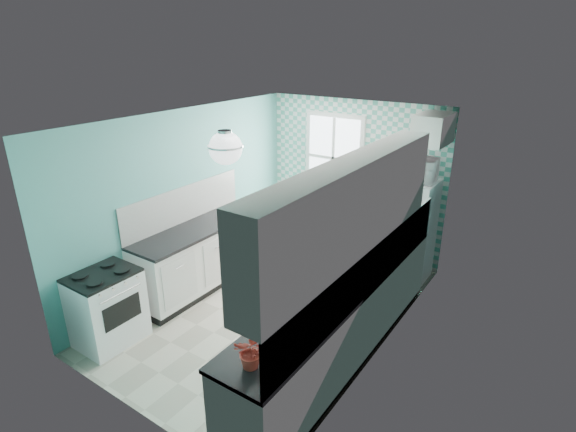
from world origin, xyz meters
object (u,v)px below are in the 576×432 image
Objects in this scene: ceiling_light at (225,148)px; potted_plant at (252,352)px; fridge at (408,230)px; sink at (379,253)px; microwave at (415,169)px; stove at (107,307)px; fruit_bowl at (284,335)px.

potted_plant is (1.20, -1.14, -1.24)m from ceiling_light.
sink is at bearing -82.19° from fridge.
stove is at bearing 53.14° from microwave.
ceiling_light is 1.22× the size of potted_plant.
ceiling_light is 1.94m from fruit_bowl.
fruit_bowl is (0.09, -3.31, 0.22)m from fridge.
ceiling_light is 2.27m from sink.
potted_plant reaches higher than stove.
microwave reaches higher than potted_plant.
potted_plant is at bearing 88.37° from microwave.
sink is at bearing 91.18° from microwave.
potted_plant is at bearing -85.01° from fridge.
sink is at bearing 47.67° from ceiling_light.
stove is 3.27m from sink.
sink is 1.89× the size of potted_plant.
fridge is at bearing 91.38° from potted_plant.
ceiling_light is at bearing 36.21° from stove.
fruit_bowl is (2.40, 0.14, 0.52)m from stove.
microwave is at bearing 57.24° from stove.
fridge is 4.16m from stove.
stove is (-1.20, -0.84, -1.86)m from ceiling_light.
fruit_bowl is at bearing -84.83° from fridge.
ceiling_light reaches higher than microwave.
ceiling_light is at bearing 149.52° from fruit_bowl.
fridge reaches higher than fruit_bowl.
fruit_bowl is (-0.00, -2.03, 0.05)m from sink.
fridge is 2.58× the size of microwave.
sink reaches higher than stove.
fridge is at bearing 91.57° from fruit_bowl.
ceiling_light is 0.64× the size of sink.
microwave is at bearing 91.56° from fruit_bowl.
microwave is at bearing 94.52° from sink.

